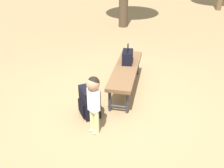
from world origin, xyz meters
name	(u,v)px	position (x,y,z in m)	size (l,w,h in m)	color
ground_plane	(115,108)	(0.00, 0.00, 0.00)	(40.00, 40.00, 0.00)	#8C704C
park_bench	(126,71)	(-0.58, 0.19, 0.39)	(1.65, 0.70, 0.45)	brown
handbag	(128,56)	(-0.80, 0.22, 0.58)	(0.34, 0.22, 0.37)	black
child_standing	(94,97)	(0.61, -0.29, 0.58)	(0.19, 0.19, 0.87)	#CCCC8C
backpack_large	(89,100)	(0.20, -0.39, 0.27)	(0.40, 0.36, 0.55)	black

